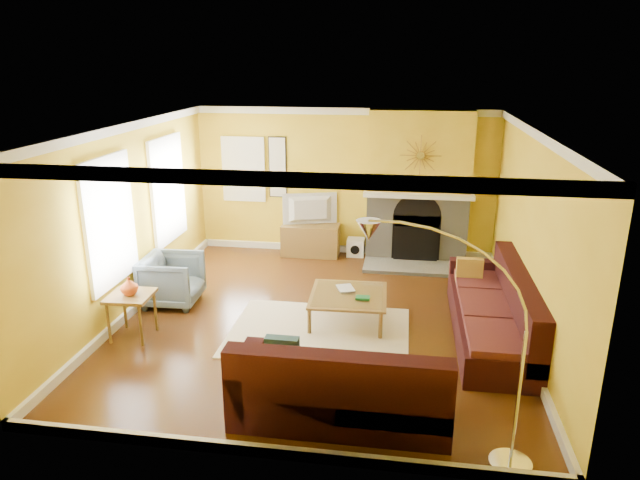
% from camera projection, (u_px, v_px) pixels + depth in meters
% --- Properties ---
extents(floor, '(5.50, 6.00, 0.02)m').
position_uv_depth(floor, '(320.00, 320.00, 8.12)').
color(floor, '#5E3413').
rests_on(floor, ground).
extents(ceiling, '(5.50, 6.00, 0.02)m').
position_uv_depth(ceiling, '(320.00, 127.00, 7.28)').
color(ceiling, white).
rests_on(ceiling, ground).
extents(wall_back, '(5.50, 0.02, 2.70)m').
position_uv_depth(wall_back, '(344.00, 182.00, 10.53)').
color(wall_back, yellow).
rests_on(wall_back, ground).
extents(wall_front, '(5.50, 0.02, 2.70)m').
position_uv_depth(wall_front, '(267.00, 328.00, 4.87)').
color(wall_front, yellow).
rests_on(wall_front, ground).
extents(wall_left, '(0.02, 6.00, 2.70)m').
position_uv_depth(wall_left, '(128.00, 220.00, 8.10)').
color(wall_left, yellow).
rests_on(wall_left, ground).
extents(wall_right, '(0.02, 6.00, 2.70)m').
position_uv_depth(wall_right, '(533.00, 238.00, 7.31)').
color(wall_right, yellow).
rests_on(wall_right, ground).
extents(baseboard, '(5.50, 6.00, 0.12)m').
position_uv_depth(baseboard, '(320.00, 315.00, 8.10)').
color(baseboard, white).
rests_on(baseboard, floor).
extents(crown_molding, '(5.50, 6.00, 0.12)m').
position_uv_depth(crown_molding, '(320.00, 132.00, 7.30)').
color(crown_molding, white).
rests_on(crown_molding, ceiling).
extents(window_left_near, '(0.06, 1.22, 1.72)m').
position_uv_depth(window_left_near, '(167.00, 190.00, 9.27)').
color(window_left_near, white).
rests_on(window_left_near, wall_left).
extents(window_left_far, '(0.06, 1.22, 1.72)m').
position_uv_depth(window_left_far, '(109.00, 222.00, 7.48)').
color(window_left_far, white).
rests_on(window_left_far, wall_left).
extents(window_back, '(0.82, 0.06, 1.22)m').
position_uv_depth(window_back, '(244.00, 169.00, 10.70)').
color(window_back, white).
rests_on(window_back, wall_back).
extents(wall_art, '(0.34, 0.04, 1.14)m').
position_uv_depth(wall_art, '(278.00, 167.00, 10.60)').
color(wall_art, white).
rests_on(wall_art, wall_back).
extents(fireplace, '(1.80, 0.40, 2.70)m').
position_uv_depth(fireplace, '(418.00, 187.00, 10.14)').
color(fireplace, gray).
rests_on(fireplace, floor).
extents(mantel, '(1.92, 0.22, 0.08)m').
position_uv_depth(mantel, '(418.00, 196.00, 9.95)').
color(mantel, white).
rests_on(mantel, fireplace).
extents(hearth, '(1.80, 0.70, 0.06)m').
position_uv_depth(hearth, '(415.00, 267.00, 10.03)').
color(hearth, gray).
rests_on(hearth, floor).
extents(sunburst, '(0.70, 0.04, 0.70)m').
position_uv_depth(sunburst, '(421.00, 156.00, 9.74)').
color(sunburst, olive).
rests_on(sunburst, fireplace).
extents(rug, '(2.40, 1.80, 0.02)m').
position_uv_depth(rug, '(319.00, 332.00, 7.72)').
color(rug, beige).
rests_on(rug, floor).
extents(sectional_sofa, '(3.29, 3.94, 0.90)m').
position_uv_depth(sectional_sofa, '(398.00, 318.00, 7.13)').
color(sectional_sofa, '#331013').
rests_on(sectional_sofa, floor).
extents(coffee_table, '(1.09, 1.09, 0.42)m').
position_uv_depth(coffee_table, '(348.00, 307.00, 8.00)').
color(coffee_table, white).
rests_on(coffee_table, floor).
extents(media_console, '(1.06, 0.48, 0.58)m').
position_uv_depth(media_console, '(311.00, 240.00, 10.67)').
color(media_console, olive).
rests_on(media_console, floor).
extents(tv, '(1.01, 0.42, 0.58)m').
position_uv_depth(tv, '(310.00, 210.00, 10.49)').
color(tv, black).
rests_on(tv, media_console).
extents(subwoofer, '(0.32, 0.32, 0.32)m').
position_uv_depth(subwoofer, '(356.00, 247.00, 10.68)').
color(subwoofer, white).
rests_on(subwoofer, floor).
extents(armchair, '(0.87, 0.84, 0.75)m').
position_uv_depth(armchair, '(172.00, 280.00, 8.53)').
color(armchair, slate).
rests_on(armchair, floor).
extents(side_table, '(0.57, 0.57, 0.61)m').
position_uv_depth(side_table, '(132.00, 316.00, 7.52)').
color(side_table, olive).
rests_on(side_table, floor).
extents(vase, '(0.27, 0.27, 0.24)m').
position_uv_depth(vase, '(129.00, 286.00, 7.39)').
color(vase, '#E9571F').
rests_on(vase, side_table).
extents(book, '(0.31, 0.35, 0.03)m').
position_uv_depth(book, '(338.00, 289.00, 8.05)').
color(book, white).
rests_on(book, coffee_table).
extents(arc_lamp, '(1.43, 0.36, 2.27)m').
position_uv_depth(arc_lamp, '(449.00, 351.00, 4.93)').
color(arc_lamp, silver).
rests_on(arc_lamp, floor).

